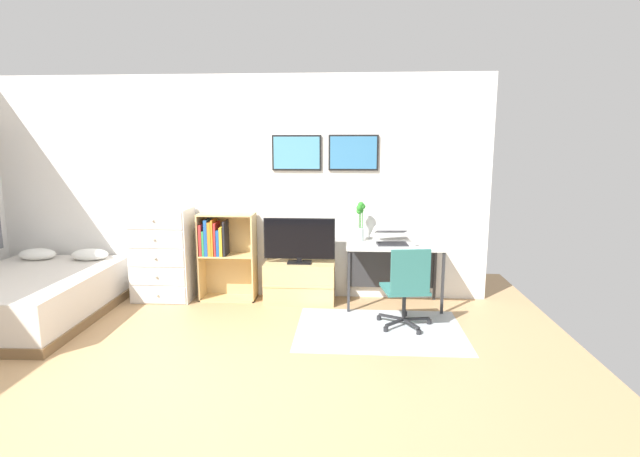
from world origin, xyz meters
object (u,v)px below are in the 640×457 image
dresser (163,254)px  desk (393,255)px  tv_stand (300,282)px  bamboo_vase (360,220)px  bed (29,297)px  computer_mouse (416,244)px  television (299,241)px  office_chair (407,286)px  wine_glass (373,234)px  bookshelf (222,249)px  laptop (391,238)px

dresser → desk: dresser is taller
desk → tv_stand: bearing=179.8°
dresser → bamboo_vase: size_ratio=2.38×
bed → computer_mouse: size_ratio=19.25×
bed → tv_stand: size_ratio=2.40×
tv_stand → television: 0.51m
dresser → computer_mouse: dresser is taller
tv_stand → bamboo_vase: bearing=6.6°
bamboo_vase → office_chair: bearing=-61.9°
office_chair → bed: bearing=171.0°
television → wine_glass: (0.86, -0.13, 0.12)m
bamboo_vase → television: bearing=-171.7°
bookshelf → office_chair: 2.31m
computer_mouse → bamboo_vase: bearing=162.5°
television → office_chair: 1.44m
tv_stand → desk: 1.17m
bed → wine_glass: (3.72, 0.63, 0.62)m
television → wine_glass: 0.88m
laptop → tv_stand: bearing=175.5°
laptop → office_chair: bearing=-85.9°
tv_stand → laptop: 1.22m
bookshelf → laptop: (2.04, -0.07, 0.17)m
dresser → office_chair: size_ratio=1.31×
bamboo_vase → wine_glass: bamboo_vase is taller
office_chair → bamboo_vase: bamboo_vase is taller
bookshelf → tv_stand: size_ratio=1.27×
bookshelf → television: (0.95, -0.07, 0.13)m
office_chair → wine_glass: (-0.32, 0.64, 0.42)m
bed → wine_glass: bearing=7.9°
bed → wine_glass: size_ratio=11.12×
television → computer_mouse: bearing=-4.1°
tv_stand → television: size_ratio=0.99×
computer_mouse → bamboo_vase: size_ratio=0.22×
computer_mouse → tv_stand: bearing=175.0°
office_chair → laptop: 0.85m
tv_stand → bamboo_vase: size_ratio=1.75×
dresser → television: dresser is taller
television → bamboo_vase: bearing=8.3°
dresser → wine_glass: 2.55m
computer_mouse → bamboo_vase: bamboo_vase is taller
bookshelf → dresser: bearing=-174.6°
desk → wine_glass: wine_glass is taller
desk → laptop: size_ratio=2.76×
desk → computer_mouse: computer_mouse is taller
dresser → computer_mouse: 3.03m
laptop → bookshelf: bearing=174.5°
television → wine_glass: bearing=-8.4°
tv_stand → wine_glass: 1.08m
dresser → laptop: dresser is taller
tv_stand → bamboo_vase: bamboo_vase is taller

